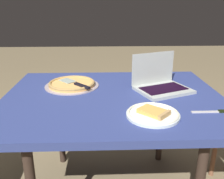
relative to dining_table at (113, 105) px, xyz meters
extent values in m
cube|color=navy|center=(0.00, 0.00, 0.04)|extent=(1.27, 1.01, 0.04)
cylinder|color=#33251E|center=(-0.40, 0.40, -0.32)|extent=(0.05, 0.05, 0.69)
cylinder|color=#33251E|center=(0.40, 0.40, -0.32)|extent=(0.05, 0.05, 0.69)
cube|color=#B1B7B1|center=(0.31, 0.06, 0.07)|extent=(0.37, 0.34, 0.02)
cube|color=black|center=(0.31, 0.06, 0.08)|extent=(0.30, 0.24, 0.00)
cube|color=#B1B7B1|center=(0.26, 0.17, 0.18)|extent=(0.29, 0.12, 0.20)
cube|color=silver|center=(0.26, 0.17, 0.18)|extent=(0.25, 0.11, 0.18)
cylinder|color=white|center=(0.18, -0.28, 0.07)|extent=(0.25, 0.25, 0.01)
torus|color=white|center=(0.18, -0.28, 0.08)|extent=(0.25, 0.25, 0.01)
cube|color=gold|center=(0.18, -0.28, 0.08)|extent=(0.16, 0.15, 0.02)
cube|color=tan|center=(0.22, -0.33, 0.08)|extent=(0.08, 0.08, 0.03)
cylinder|color=#A89AA1|center=(-0.26, 0.18, 0.06)|extent=(0.35, 0.35, 0.01)
cylinder|color=#F1AF5E|center=(-0.26, 0.18, 0.07)|extent=(0.29, 0.29, 0.02)
torus|color=tan|center=(-0.26, 0.18, 0.08)|extent=(0.30, 0.30, 0.02)
cube|color=#ADBFB0|center=(-0.29, 0.21, 0.09)|extent=(0.12, 0.13, 0.00)
cube|color=black|center=(-0.19, 0.10, 0.09)|extent=(0.11, 0.11, 0.01)
cube|color=silver|center=(0.46, -0.25, 0.06)|extent=(0.17, 0.02, 0.00)
cylinder|color=brown|center=(0.76, 0.18, -0.46)|extent=(0.03, 0.03, 0.41)
camera|label=1|loc=(-0.06, -1.33, 0.57)|focal=39.33mm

